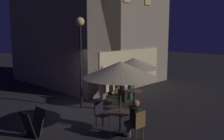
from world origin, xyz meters
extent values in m
plane|color=black|center=(0.00, 0.00, 0.00)|extent=(60.00, 60.00, 0.00)
cube|color=gray|center=(4.89, 2.09, 3.76)|extent=(7.18, 2.36, 7.52)
cube|color=gray|center=(2.48, 4.96, 3.76)|extent=(2.36, 8.10, 7.52)
cube|color=beige|center=(4.53, 0.87, 1.25)|extent=(5.03, 0.08, 2.10)
cylinder|color=black|center=(0.31, 0.21, 1.81)|extent=(0.10, 0.10, 3.63)
sphere|color=#F4D87A|center=(0.31, 0.21, 3.74)|extent=(0.37, 0.37, 0.37)
cube|color=#242A25|center=(-2.53, -1.04, 0.45)|extent=(0.30, 0.56, 0.87)
cube|color=black|center=(-2.89, -1.06, 0.45)|extent=(0.30, 0.56, 0.87)
cylinder|color=black|center=(-0.59, -2.88, 0.01)|extent=(0.40, 0.40, 0.03)
cylinder|color=black|center=(-0.59, -2.88, 0.36)|extent=(0.06, 0.06, 0.71)
cylinder|color=#4A312D|center=(-0.59, -2.88, 0.73)|extent=(0.75, 0.75, 0.03)
cylinder|color=black|center=(2.02, -1.35, 0.01)|extent=(0.40, 0.40, 0.03)
cylinder|color=black|center=(2.02, -1.35, 0.36)|extent=(0.06, 0.06, 0.72)
cylinder|color=#4D382C|center=(2.02, -1.35, 0.73)|extent=(0.76, 0.76, 0.03)
cylinder|color=black|center=(-0.59, -2.88, 0.03)|extent=(0.36, 0.36, 0.06)
cylinder|color=#4A3220|center=(-0.59, -2.88, 1.17)|extent=(0.05, 0.05, 2.35)
cone|color=tan|center=(-0.59, -2.88, 2.14)|extent=(2.40, 2.40, 0.51)
cylinder|color=black|center=(2.02, -1.35, 0.03)|extent=(0.36, 0.36, 0.06)
cylinder|color=#493A27|center=(2.02, -1.35, 1.07)|extent=(0.05, 0.05, 2.15)
cone|color=tan|center=(2.02, -1.35, 1.97)|extent=(2.13, 2.13, 0.46)
cylinder|color=black|center=(-0.47, -2.26, 0.22)|extent=(0.03, 0.03, 0.44)
cylinder|color=black|center=(-0.79, -2.28, 0.22)|extent=(0.03, 0.03, 0.44)
cylinder|color=black|center=(-0.49, -1.93, 0.22)|extent=(0.03, 0.03, 0.44)
cylinder|color=black|center=(-0.81, -1.96, 0.22)|extent=(0.03, 0.03, 0.44)
cube|color=black|center=(-0.64, -2.11, 0.46)|extent=(0.43, 0.43, 0.04)
cube|color=black|center=(-0.65, -1.93, 0.70)|extent=(0.41, 0.07, 0.44)
cylinder|color=brown|center=(-0.80, -3.39, 0.23)|extent=(0.03, 0.03, 0.46)
cylinder|color=brown|center=(-0.47, -3.42, 0.23)|extent=(0.03, 0.03, 0.46)
cylinder|color=brown|center=(-0.83, -3.73, 0.23)|extent=(0.03, 0.03, 0.46)
cylinder|color=brown|center=(-0.50, -3.75, 0.23)|extent=(0.03, 0.03, 0.46)
cube|color=brown|center=(-0.65, -3.57, 0.48)|extent=(0.45, 0.45, 0.04)
cube|color=brown|center=(-0.67, -3.76, 0.73)|extent=(0.42, 0.08, 0.47)
cylinder|color=#4C3317|center=(2.16, -0.77, 0.23)|extent=(0.03, 0.03, 0.46)
cylinder|color=#4C3317|center=(1.83, -0.78, 0.23)|extent=(0.03, 0.03, 0.46)
cylinder|color=#4C3317|center=(2.14, -0.44, 0.23)|extent=(0.03, 0.03, 0.46)
cylinder|color=#4C3317|center=(1.82, -0.46, 0.23)|extent=(0.03, 0.03, 0.46)
cube|color=#4C3317|center=(1.99, -0.61, 0.48)|extent=(0.42, 0.42, 0.04)
cube|color=#4C3317|center=(1.98, -0.43, 0.73)|extent=(0.41, 0.06, 0.47)
cylinder|color=black|center=(1.44, -1.24, 0.21)|extent=(0.03, 0.03, 0.43)
cylinder|color=black|center=(1.46, -1.55, 0.21)|extent=(0.03, 0.03, 0.43)
cylinder|color=black|center=(1.13, -1.26, 0.21)|extent=(0.03, 0.03, 0.43)
cylinder|color=black|center=(1.15, -1.57, 0.21)|extent=(0.03, 0.03, 0.43)
cube|color=black|center=(1.30, -1.41, 0.44)|extent=(0.41, 0.41, 0.04)
cube|color=black|center=(1.12, -1.42, 0.71)|extent=(0.07, 0.39, 0.49)
cube|color=#544165|center=(-0.64, -3.43, 0.49)|extent=(0.40, 0.39, 0.14)
cylinder|color=#544165|center=(-0.62, -3.27, 0.24)|extent=(0.14, 0.14, 0.49)
cylinder|color=black|center=(-0.65, -3.57, 0.78)|extent=(0.37, 0.37, 0.59)
sphere|color=#956C4D|center=(-0.65, -3.57, 1.18)|extent=(0.23, 0.23, 0.23)
cylinder|color=black|center=(3.07, 0.27, 0.48)|extent=(0.30, 0.30, 0.96)
cylinder|color=black|center=(3.07, 0.27, 1.27)|extent=(0.36, 0.36, 0.62)
sphere|color=brown|center=(3.07, 0.27, 1.67)|extent=(0.19, 0.19, 0.19)
cylinder|color=#7A6D5A|center=(1.42, -0.01, 0.49)|extent=(0.29, 0.29, 0.98)
cylinder|color=#52376A|center=(1.42, -0.01, 1.28)|extent=(0.34, 0.34, 0.59)
sphere|color=beige|center=(1.42, -0.01, 1.67)|extent=(0.22, 0.22, 0.22)
cylinder|color=#275029|center=(2.83, -0.47, 0.46)|extent=(0.26, 0.26, 0.93)
cylinder|color=#836954|center=(2.83, -0.47, 1.24)|extent=(0.30, 0.30, 0.64)
sphere|color=beige|center=(2.83, -0.47, 1.66)|extent=(0.23, 0.23, 0.23)
camera|label=1|loc=(-6.45, -8.13, 3.35)|focal=40.13mm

